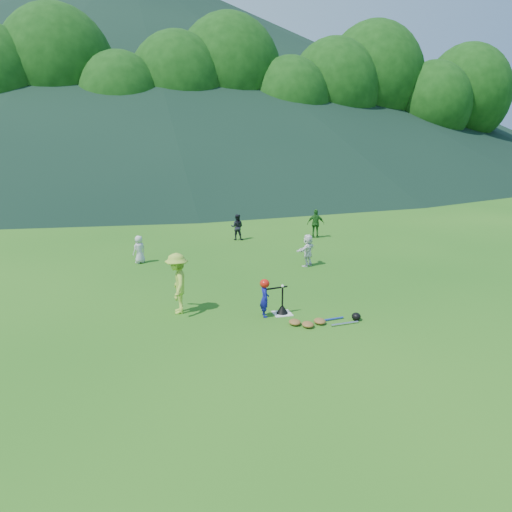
{
  "coord_description": "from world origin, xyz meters",
  "views": [
    {
      "loc": [
        -3.79,
        -11.26,
        4.53
      ],
      "look_at": [
        0.0,
        2.5,
        0.9
      ],
      "focal_mm": 35.0,
      "sensor_mm": 36.0,
      "label": 1
    }
  ],
  "objects_px": {
    "adult_coach": "(177,283)",
    "equipment_pile": "(320,321)",
    "fielder_c": "(316,224)",
    "fielder_d": "(308,250)",
    "home_plate": "(282,313)",
    "batter_child": "(265,298)",
    "fielder_a": "(139,249)",
    "batting_tee": "(282,309)",
    "fielder_b": "(237,227)"
  },
  "relations": [
    {
      "from": "home_plate",
      "to": "fielder_a",
      "type": "relative_size",
      "value": 0.46
    },
    {
      "from": "adult_coach",
      "to": "fielder_a",
      "type": "relative_size",
      "value": 1.59
    },
    {
      "from": "fielder_b",
      "to": "batting_tee",
      "type": "distance_m",
      "value": 8.89
    },
    {
      "from": "home_plate",
      "to": "fielder_c",
      "type": "bearing_deg",
      "value": 62.88
    },
    {
      "from": "fielder_b",
      "to": "fielder_d",
      "type": "xyz_separation_m",
      "value": [
        1.35,
        -4.7,
        0.01
      ]
    },
    {
      "from": "fielder_d",
      "to": "batter_child",
      "type": "bearing_deg",
      "value": 17.12
    },
    {
      "from": "equipment_pile",
      "to": "fielder_d",
      "type": "bearing_deg",
      "value": 72.21
    },
    {
      "from": "adult_coach",
      "to": "fielder_d",
      "type": "relative_size",
      "value": 1.41
    },
    {
      "from": "equipment_pile",
      "to": "batter_child",
      "type": "bearing_deg",
      "value": 143.73
    },
    {
      "from": "equipment_pile",
      "to": "adult_coach",
      "type": "bearing_deg",
      "value": 152.21
    },
    {
      "from": "home_plate",
      "to": "fielder_d",
      "type": "height_order",
      "value": "fielder_d"
    },
    {
      "from": "home_plate",
      "to": "fielder_b",
      "type": "distance_m",
      "value": 8.89
    },
    {
      "from": "home_plate",
      "to": "fielder_d",
      "type": "xyz_separation_m",
      "value": [
        2.27,
        4.13,
        0.54
      ]
    },
    {
      "from": "fielder_c",
      "to": "fielder_d",
      "type": "bearing_deg",
      "value": 86.09
    },
    {
      "from": "home_plate",
      "to": "equipment_pile",
      "type": "distance_m",
      "value": 1.1
    },
    {
      "from": "batter_child",
      "to": "fielder_b",
      "type": "bearing_deg",
      "value": -4.42
    },
    {
      "from": "fielder_b",
      "to": "batting_tee",
      "type": "bearing_deg",
      "value": 106.69
    },
    {
      "from": "batter_child",
      "to": "adult_coach",
      "type": "bearing_deg",
      "value": 72.17
    },
    {
      "from": "home_plate",
      "to": "adult_coach",
      "type": "xyz_separation_m",
      "value": [
        -2.52,
        0.8,
        0.76
      ]
    },
    {
      "from": "home_plate",
      "to": "fielder_a",
      "type": "height_order",
      "value": "fielder_a"
    },
    {
      "from": "adult_coach",
      "to": "fielder_d",
      "type": "height_order",
      "value": "adult_coach"
    },
    {
      "from": "adult_coach",
      "to": "fielder_d",
      "type": "xyz_separation_m",
      "value": [
        4.79,
        3.33,
        -0.22
      ]
    },
    {
      "from": "equipment_pile",
      "to": "home_plate",
      "type": "bearing_deg",
      "value": 127.2
    },
    {
      "from": "fielder_a",
      "to": "fielder_c",
      "type": "distance_m",
      "value": 7.85
    },
    {
      "from": "adult_coach",
      "to": "fielder_b",
      "type": "distance_m",
      "value": 8.73
    },
    {
      "from": "adult_coach",
      "to": "fielder_d",
      "type": "bearing_deg",
      "value": 131.05
    },
    {
      "from": "fielder_a",
      "to": "batting_tee",
      "type": "xyz_separation_m",
      "value": [
        3.23,
        -6.04,
        -0.36
      ]
    },
    {
      "from": "fielder_b",
      "to": "fielder_c",
      "type": "relative_size",
      "value": 0.88
    },
    {
      "from": "batter_child",
      "to": "adult_coach",
      "type": "xyz_separation_m",
      "value": [
        -2.04,
        0.84,
        0.31
      ]
    },
    {
      "from": "batter_child",
      "to": "adult_coach",
      "type": "height_order",
      "value": "adult_coach"
    },
    {
      "from": "fielder_b",
      "to": "adult_coach",
      "type": "bearing_deg",
      "value": 89.42
    },
    {
      "from": "adult_coach",
      "to": "fielder_a",
      "type": "height_order",
      "value": "adult_coach"
    },
    {
      "from": "batter_child",
      "to": "equipment_pile",
      "type": "relative_size",
      "value": 0.52
    },
    {
      "from": "adult_coach",
      "to": "fielder_b",
      "type": "bearing_deg",
      "value": 163.08
    },
    {
      "from": "adult_coach",
      "to": "equipment_pile",
      "type": "xyz_separation_m",
      "value": [
        3.19,
        -1.68,
        -0.71
      ]
    },
    {
      "from": "adult_coach",
      "to": "fielder_b",
      "type": "height_order",
      "value": "adult_coach"
    },
    {
      "from": "adult_coach",
      "to": "batting_tee",
      "type": "relative_size",
      "value": 2.28
    },
    {
      "from": "fielder_a",
      "to": "fielder_c",
      "type": "height_order",
      "value": "fielder_c"
    },
    {
      "from": "batting_tee",
      "to": "fielder_a",
      "type": "bearing_deg",
      "value": 118.19
    },
    {
      "from": "home_plate",
      "to": "adult_coach",
      "type": "bearing_deg",
      "value": 162.32
    },
    {
      "from": "fielder_a",
      "to": "equipment_pile",
      "type": "height_order",
      "value": "fielder_a"
    },
    {
      "from": "fielder_c",
      "to": "fielder_b",
      "type": "bearing_deg",
      "value": 13.11
    },
    {
      "from": "batter_child",
      "to": "batting_tee",
      "type": "distance_m",
      "value": 0.59
    },
    {
      "from": "home_plate",
      "to": "adult_coach",
      "type": "relative_size",
      "value": 0.29
    },
    {
      "from": "batter_child",
      "to": "equipment_pile",
      "type": "height_order",
      "value": "batter_child"
    },
    {
      "from": "equipment_pile",
      "to": "batting_tee",
      "type": "bearing_deg",
      "value": 127.2
    },
    {
      "from": "batter_child",
      "to": "fielder_d",
      "type": "bearing_deg",
      "value": -28.87
    },
    {
      "from": "batting_tee",
      "to": "equipment_pile",
      "type": "xyz_separation_m",
      "value": [
        0.66,
        -0.88,
        -0.06
      ]
    },
    {
      "from": "home_plate",
      "to": "fielder_d",
      "type": "bearing_deg",
      "value": 61.2
    },
    {
      "from": "equipment_pile",
      "to": "fielder_a",
      "type": "bearing_deg",
      "value": 119.43
    }
  ]
}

